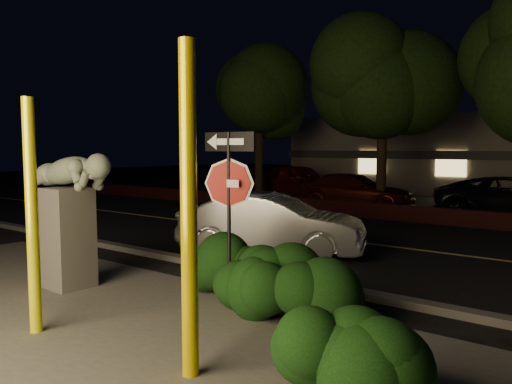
% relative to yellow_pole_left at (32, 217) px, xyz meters
% --- Properties ---
extents(ground, '(90.00, 90.00, 0.00)m').
position_rel_yellow_pole_left_xyz_m(ground, '(0.89, 10.97, -1.47)').
color(ground, black).
rests_on(ground, ground).
extents(patio, '(14.00, 6.00, 0.02)m').
position_rel_yellow_pole_left_xyz_m(patio, '(0.89, -0.03, -1.46)').
color(patio, '#4C4944').
rests_on(patio, ground).
extents(road, '(80.00, 8.00, 0.01)m').
position_rel_yellow_pole_left_xyz_m(road, '(0.89, 7.97, -1.47)').
color(road, black).
rests_on(road, ground).
extents(lane_marking, '(80.00, 0.12, 0.00)m').
position_rel_yellow_pole_left_xyz_m(lane_marking, '(0.89, 7.97, -1.45)').
color(lane_marking, '#CBB251').
rests_on(lane_marking, road).
extents(curb, '(80.00, 0.25, 0.12)m').
position_rel_yellow_pole_left_xyz_m(curb, '(0.89, 3.87, -1.41)').
color(curb, '#4C4944').
rests_on(curb, ground).
extents(brick_wall, '(40.00, 0.35, 0.50)m').
position_rel_yellow_pole_left_xyz_m(brick_wall, '(0.89, 12.27, -1.22)').
color(brick_wall, '#451616').
rests_on(brick_wall, ground).
extents(parking_lot, '(40.00, 12.00, 0.01)m').
position_rel_yellow_pole_left_xyz_m(parking_lot, '(0.89, 17.97, -1.46)').
color(parking_lot, black).
rests_on(parking_lot, ground).
extents(tree_far_a, '(4.60, 4.60, 7.43)m').
position_rel_yellow_pole_left_xyz_m(tree_far_a, '(-7.11, 13.97, 3.87)').
color(tree_far_a, black).
rests_on(tree_far_a, ground).
extents(tree_far_b, '(5.20, 5.20, 8.41)m').
position_rel_yellow_pole_left_xyz_m(tree_far_b, '(-1.61, 14.17, 4.58)').
color(tree_far_b, black).
rests_on(tree_far_b, ground).
extents(yellow_pole_left, '(0.15, 0.15, 2.94)m').
position_rel_yellow_pole_left_xyz_m(yellow_pole_left, '(0.00, 0.00, 0.00)').
color(yellow_pole_left, '#FFFB10').
rests_on(yellow_pole_left, ground).
extents(yellow_pole_right, '(0.17, 0.17, 3.37)m').
position_rel_yellow_pole_left_xyz_m(yellow_pole_right, '(2.40, 0.33, 0.22)').
color(yellow_pole_right, '#DDC200').
rests_on(yellow_pole_right, ground).
extents(signpost, '(0.86, 0.10, 2.55)m').
position_rel_yellow_pole_left_xyz_m(signpost, '(1.27, 2.25, 0.34)').
color(signpost, black).
rests_on(signpost, ground).
extents(sculpture, '(2.09, 0.67, 2.24)m').
position_rel_yellow_pole_left_xyz_m(sculpture, '(-1.46, 1.40, -0.09)').
color(sculpture, '#4C4944').
rests_on(sculpture, ground).
extents(hedge_center, '(2.27, 1.63, 1.07)m').
position_rel_yellow_pole_left_xyz_m(hedge_center, '(1.01, 2.49, -0.93)').
color(hedge_center, black).
rests_on(hedge_center, ground).
extents(hedge_right, '(2.01, 1.53, 1.17)m').
position_rel_yellow_pole_left_xyz_m(hedge_right, '(2.42, 2.29, -0.88)').
color(hedge_right, black).
rests_on(hedge_right, ground).
extents(hedge_far_right, '(1.84, 1.44, 1.12)m').
position_rel_yellow_pole_left_xyz_m(hedge_far_right, '(4.09, 0.75, -0.91)').
color(hedge_far_right, black).
rests_on(hedge_far_right, ground).
extents(silver_sedan, '(4.26, 2.78, 1.33)m').
position_rel_yellow_pole_left_xyz_m(silver_sedan, '(-0.42, 5.65, -0.81)').
color(silver_sedan, silver).
rests_on(silver_sedan, ground).
extents(parked_car_red, '(5.09, 3.29, 1.61)m').
position_rel_yellow_pole_left_xyz_m(parked_car_red, '(-6.53, 16.12, -0.66)').
color(parked_car_red, maroon).
rests_on(parked_car_red, ground).
extents(parked_car_darkred, '(4.80, 2.57, 1.32)m').
position_rel_yellow_pole_left_xyz_m(parked_car_darkred, '(-2.86, 14.56, -0.81)').
color(parked_car_darkred, '#461209').
rests_on(parked_car_darkred, ground).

